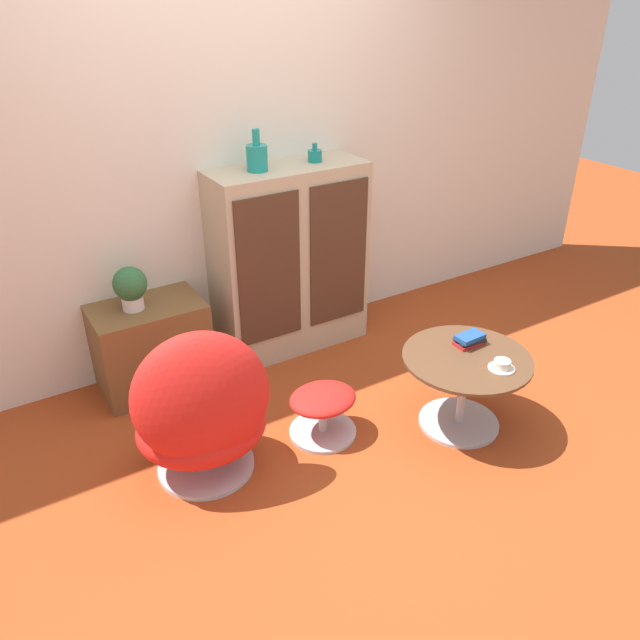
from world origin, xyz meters
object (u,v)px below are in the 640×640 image
ottoman (323,406)px  vase_leftmost (257,157)px  potted_plant (130,286)px  teacup (502,365)px  coffee_table (464,380)px  book_stack (470,339)px  egg_chair (202,414)px  tv_console (152,346)px  sideboard (290,260)px  vase_inner_left (315,155)px

ottoman → vase_leftmost: vase_leftmost is taller
potted_plant → teacup: size_ratio=1.87×
coffee_table → book_stack: bearing=42.8°
coffee_table → book_stack: 0.22m
egg_chair → book_stack: bearing=-10.3°
vase_leftmost → book_stack: vase_leftmost is taller
egg_chair → vase_leftmost: (0.78, 0.90, 0.89)m
coffee_table → potted_plant: size_ratio=2.68×
ottoman → tv_console: bearing=123.6°
vase_leftmost → potted_plant: bearing=-179.3°
teacup → ottoman: bearing=146.3°
coffee_table → book_stack: size_ratio=3.99×
coffee_table → teacup: teacup is taller
tv_console → book_stack: 1.80m
coffee_table → book_stack: (0.09, 0.09, 0.17)m
ottoman → potted_plant: 1.23m
tv_console → coffee_table: (1.28, -1.24, 0.02)m
vase_leftmost → potted_plant: 1.00m
sideboard → tv_console: (-0.93, -0.01, -0.33)m
vase_inner_left → ottoman: bearing=-119.2°
sideboard → vase_inner_left: size_ratio=10.84×
teacup → vase_inner_left: bearing=99.0°
sideboard → potted_plant: bearing=-179.6°
tv_console → vase_leftmost: (0.74, 0.01, 1.00)m
vase_leftmost → sideboard: bearing=-1.2°
vase_inner_left → vase_leftmost: bearing=180.0°
vase_leftmost → teacup: size_ratio=1.74×
sideboard → egg_chair: bearing=-137.4°
vase_inner_left → potted_plant: (-1.19, -0.01, -0.55)m
potted_plant → vase_inner_left: bearing=0.5°
teacup → book_stack: size_ratio=0.80×
sideboard → potted_plant: sideboard is taller
sideboard → vase_leftmost: bearing=178.8°
egg_chair → teacup: 1.48m
tv_console → teacup: size_ratio=4.65×
sideboard → book_stack: 1.24m
tv_console → teacup: tv_console is taller
potted_plant → vase_leftmost: bearing=0.7°
coffee_table → potted_plant: bearing=137.4°
tv_console → egg_chair: egg_chair is taller
egg_chair → potted_plant: (-0.02, 0.89, 0.30)m
sideboard → ottoman: sideboard is taller
sideboard → vase_inner_left: (0.19, 0.00, 0.63)m
vase_inner_left → potted_plant: vase_inner_left is taller
ottoman → potted_plant: bearing=126.3°
vase_leftmost → vase_inner_left: (0.38, 0.00, -0.04)m
ottoman → teacup: size_ratio=2.71×
coffee_table → sideboard: bearing=105.6°
tv_console → coffee_table: tv_console is taller
egg_chair → tv_console: bearing=87.3°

